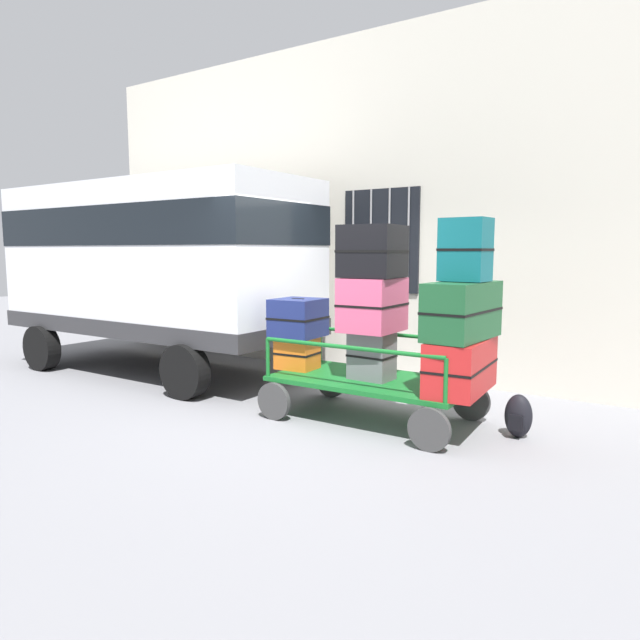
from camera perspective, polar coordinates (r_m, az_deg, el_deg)
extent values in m
plane|color=gray|center=(6.53, -0.41, -9.62)|extent=(40.00, 40.00, 0.00)
cube|color=beige|center=(8.47, 9.22, 11.19)|extent=(12.00, 0.30, 5.00)
cube|color=black|center=(8.48, 6.11, 7.85)|extent=(1.20, 0.04, 1.50)
cylinder|color=gray|center=(8.66, 3.31, 7.86)|extent=(0.03, 0.03, 1.50)
cylinder|color=gray|center=(8.51, 5.08, 7.86)|extent=(0.03, 0.03, 1.50)
cylinder|color=gray|center=(8.37, 6.90, 7.85)|extent=(0.03, 0.03, 1.50)
cylinder|color=gray|center=(8.24, 8.78, 7.84)|extent=(0.03, 0.03, 1.50)
cube|color=silver|center=(9.09, -15.92, 5.93)|extent=(4.96, 1.98, 2.18)
cube|color=black|center=(9.10, -16.02, 8.85)|extent=(4.98, 2.00, 0.55)
cube|color=#2D2D30|center=(9.16, -15.72, -0.15)|extent=(5.00, 2.02, 0.24)
cylinder|color=black|center=(7.41, -13.34, -5.01)|extent=(0.70, 0.22, 0.70)
cylinder|color=black|center=(9.93, -26.02, -2.51)|extent=(0.70, 0.22, 0.70)
cube|color=#146023|center=(6.32, 5.27, -6.05)|extent=(2.16, 1.14, 0.05)
cylinder|color=#383838|center=(5.49, 10.84, -10.69)|extent=(0.42, 0.06, 0.42)
cylinder|color=#383838|center=(6.56, 14.85, -7.88)|extent=(0.42, 0.06, 0.42)
cylinder|color=#383838|center=(6.39, -4.63, -8.07)|extent=(0.42, 0.06, 0.42)
cylinder|color=#383838|center=(7.32, 1.10, -6.10)|extent=(0.42, 0.06, 0.42)
cylinder|color=#146023|center=(5.38, 12.45, -5.94)|extent=(0.04, 0.04, 0.42)
cylinder|color=#146023|center=(6.36, 15.89, -4.05)|extent=(0.04, 0.04, 0.42)
cylinder|color=#146023|center=(6.40, -5.23, -3.74)|extent=(0.04, 0.04, 0.42)
cylinder|color=#146023|center=(7.25, 0.01, -2.45)|extent=(0.04, 0.04, 0.42)
cylinder|color=#146023|center=(5.78, 2.83, -2.76)|extent=(2.08, 0.04, 0.04)
cylinder|color=#146023|center=(6.71, 7.45, -1.46)|extent=(2.08, 0.04, 0.04)
cube|color=orange|center=(6.78, -2.29, -3.30)|extent=(0.47, 0.39, 0.38)
cube|color=black|center=(6.78, -2.29, -3.30)|extent=(0.48, 0.40, 0.02)
cube|color=black|center=(6.75, -2.30, -1.77)|extent=(0.16, 0.04, 0.02)
cube|color=navy|center=(6.74, -2.20, 0.24)|extent=(0.56, 0.58, 0.45)
cube|color=black|center=(6.74, -2.20, 0.24)|extent=(0.57, 0.59, 0.02)
cube|color=black|center=(6.71, -2.21, 2.09)|extent=(0.16, 0.04, 0.02)
cube|color=slate|center=(6.24, 5.18, -3.54)|extent=(0.46, 0.34, 0.52)
cube|color=black|center=(6.24, 5.18, -3.54)|extent=(0.47, 0.35, 0.02)
cube|color=black|center=(6.20, 5.20, -1.21)|extent=(0.16, 0.04, 0.02)
cube|color=#CC4C72|center=(6.17, 5.26, 1.55)|extent=(0.56, 0.67, 0.57)
cube|color=black|center=(6.17, 5.26, 1.55)|extent=(0.57, 0.68, 0.02)
cube|color=black|center=(6.15, 5.29, 4.16)|extent=(0.16, 0.03, 0.02)
cube|color=black|center=(6.13, 5.28, 6.84)|extent=(0.62, 0.64, 0.55)
cube|color=black|center=(6.13, 5.28, 6.84)|extent=(0.63, 0.65, 0.02)
cube|color=black|center=(6.14, 5.30, 9.36)|extent=(0.16, 0.04, 0.02)
cube|color=#B21E1E|center=(5.85, 13.88, -4.42)|extent=(0.54, 1.05, 0.53)
cube|color=black|center=(5.85, 13.88, -4.42)|extent=(0.55, 1.06, 0.02)
cube|color=black|center=(5.80, 13.96, -1.92)|extent=(0.16, 0.04, 0.02)
cube|color=#194C28|center=(5.76, 14.01, 0.93)|extent=(0.51, 1.01, 0.56)
cube|color=black|center=(5.76, 14.01, 0.93)|extent=(0.52, 1.02, 0.02)
cube|color=black|center=(5.74, 14.09, 3.65)|extent=(0.16, 0.04, 0.02)
cube|color=#0F5960|center=(5.76, 14.30, 6.82)|extent=(0.46, 0.35, 0.61)
cube|color=black|center=(5.76, 14.30, 6.82)|extent=(0.47, 0.36, 0.02)
cube|color=black|center=(5.77, 14.40, 9.80)|extent=(0.16, 0.04, 0.02)
ellipsoid|color=black|center=(6.11, 19.19, -9.03)|extent=(0.27, 0.19, 0.44)
cube|color=black|center=(6.03, 18.95, -9.66)|extent=(0.14, 0.06, 0.15)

